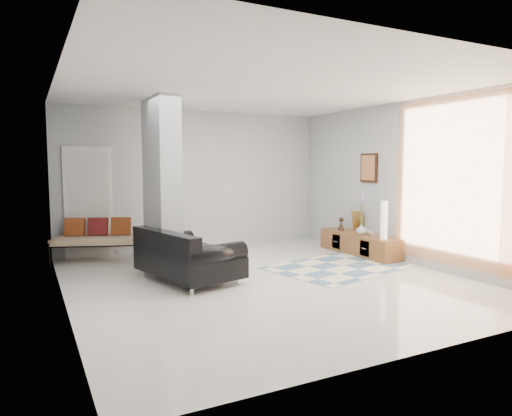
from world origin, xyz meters
name	(u,v)px	position (x,y,z in m)	size (l,w,h in m)	color
floor	(265,280)	(0.00, 0.00, 0.00)	(6.00, 6.00, 0.00)	silver
ceiling	(265,88)	(0.00, 0.00, 2.80)	(6.00, 6.00, 0.00)	white
wall_back	(196,180)	(0.00, 3.00, 1.40)	(6.00, 6.00, 0.00)	#AEB0B3
wall_front	(425,200)	(0.00, -3.00, 1.40)	(6.00, 6.00, 0.00)	#AEB0B3
wall_left	(61,191)	(-2.75, 0.00, 1.40)	(6.00, 6.00, 0.00)	#AEB0B3
wall_right	(405,183)	(2.75, 0.00, 1.40)	(6.00, 6.00, 0.00)	#AEB0B3
partition_column	(161,183)	(-1.10, 1.60, 1.40)	(0.35, 1.20, 2.80)	#A3A8AA
hallway_door	(89,202)	(-2.10, 2.96, 1.02)	(0.85, 0.06, 2.04)	white
curtain	(458,182)	(2.67, -1.15, 1.45)	(2.55, 2.55, 0.00)	#F88841
wall_art	(369,168)	(2.72, 0.90, 1.65)	(0.04, 0.45, 0.55)	#341A0E
media_console	(359,244)	(2.52, 0.90, 0.20)	(0.45, 1.90, 0.80)	brown
loveseat	(185,257)	(-1.06, 0.52, 0.35)	(1.34, 1.85, 0.76)	silver
daybed	(104,238)	(-1.92, 2.48, 0.42)	(1.87, 1.26, 0.77)	black
area_rug	(343,266)	(1.60, 0.20, 0.01)	(2.42, 1.61, 0.01)	beige
cylinder_lamp	(384,220)	(2.50, 0.22, 0.74)	(0.12, 0.12, 0.67)	white
bronze_figurine	(341,224)	(2.47, 1.39, 0.53)	(0.13, 0.13, 0.26)	#302115
vase	(361,229)	(2.47, 0.79, 0.50)	(0.20, 0.20, 0.21)	silver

